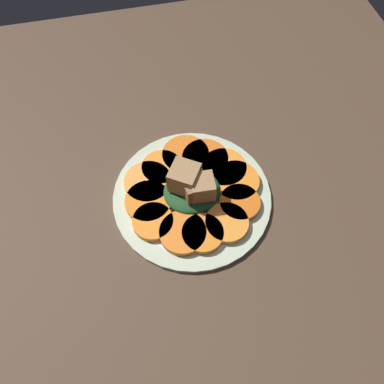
{
  "coord_description": "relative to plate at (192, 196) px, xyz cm",
  "views": [
    {
      "loc": [
        -7.69,
        -33.54,
        63.25
      ],
      "look_at": [
        0.0,
        0.0,
        4.1
      ],
      "focal_mm": 35.0,
      "sensor_mm": 36.0,
      "label": 1
    }
  ],
  "objects": [
    {
      "name": "carrot_slice_1",
      "position": [
        -4.36,
        6.7,
        1.2
      ],
      "size": [
        7.74,
        7.74,
        1.24
      ],
      "primitive_type": "cylinder",
      "color": "orange",
      "rests_on": "plate"
    },
    {
      "name": "carrot_slice_3",
      "position": [
        -8.17,
        0.11,
        1.2
      ],
      "size": [
        8.47,
        8.47,
        1.24
      ],
      "primitive_type": "cylinder",
      "color": "orange",
      "rests_on": "plate"
    },
    {
      "name": "carrot_slice_9",
      "position": [
        8.62,
        0.66,
        1.2
      ],
      "size": [
        8.67,
        8.67,
        1.24
      ],
      "primitive_type": "cylinder",
      "color": "orange",
      "rests_on": "plate"
    },
    {
      "name": "carrot_slice_0",
      "position": [
        0.71,
        8.59,
        1.2
      ],
      "size": [
        9.18,
        9.18,
        1.24
      ],
      "primitive_type": "cylinder",
      "color": "orange",
      "rests_on": "plate"
    },
    {
      "name": "carrot_slice_5",
      "position": [
        -3.32,
        -7.37,
        1.2
      ],
      "size": [
        8.22,
        8.22,
        1.24
      ],
      "primitive_type": "cylinder",
      "color": "orange",
      "rests_on": "plate"
    },
    {
      "name": "center_pile",
      "position": [
        -0.03,
        -0.13,
        3.48
      ],
      "size": [
        10.47,
        9.42,
        7.38
      ],
      "color": "#1E4723",
      "rests_on": "plate"
    },
    {
      "name": "table_slab",
      "position": [
        0.0,
        0.0,
        -1.52
      ],
      "size": [
        120.0,
        120.0,
        2.0
      ],
      "primitive_type": "cube",
      "color": "#4C3828",
      "rests_on": "ground"
    },
    {
      "name": "carrot_slice_2",
      "position": [
        -7.49,
        4.11,
        1.2
      ],
      "size": [
        8.94,
        8.94,
        1.24
      ],
      "primitive_type": "cylinder",
      "color": "#F99539",
      "rests_on": "plate"
    },
    {
      "name": "plate",
      "position": [
        0.0,
        0.0,
        0.0
      ],
      "size": [
        29.38,
        29.38,
        1.05
      ],
      "color": "beige",
      "rests_on": "table_slab"
    },
    {
      "name": "carrot_slice_4",
      "position": [
        -8.0,
        -4.15,
        1.2
      ],
      "size": [
        7.26,
        7.26,
        1.24
      ],
      "primitive_type": "cylinder",
      "color": "orange",
      "rests_on": "plate"
    },
    {
      "name": "carrot_slice_7",
      "position": [
        4.62,
        -7.29,
        1.2
      ],
      "size": [
        7.66,
        7.66,
        1.24
      ],
      "primitive_type": "cylinder",
      "color": "orange",
      "rests_on": "plate"
    },
    {
      "name": "carrot_slice_8",
      "position": [
        7.97,
        -3.92,
        1.2
      ],
      "size": [
        7.41,
        7.41,
        1.24
      ],
      "primitive_type": "cylinder",
      "color": "orange",
      "rests_on": "plate"
    },
    {
      "name": "fork",
      "position": [
        1.55,
        -6.84,
        0.78
      ],
      "size": [
        17.24,
        6.35,
        0.4
      ],
      "rotation": [
        0.0,
        0.0,
        0.27
      ],
      "color": "#B2B2B7",
      "rests_on": "plate"
    },
    {
      "name": "carrot_slice_11",
      "position": [
        4.19,
        6.9,
        1.2
      ],
      "size": [
        9.0,
        9.0,
        1.24
      ],
      "primitive_type": "cylinder",
      "color": "orange",
      "rests_on": "plate"
    },
    {
      "name": "carrot_slice_6",
      "position": [
        -0.18,
        -8.29,
        1.2
      ],
      "size": [
        7.3,
        7.3,
        1.24
      ],
      "primitive_type": "cylinder",
      "color": "orange",
      "rests_on": "plate"
    },
    {
      "name": "carrot_slice_10",
      "position": [
        7.21,
        4.03,
        1.2
      ],
      "size": [
        8.58,
        8.58,
        1.24
      ],
      "primitive_type": "cylinder",
      "color": "orange",
      "rests_on": "plate"
    }
  ]
}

